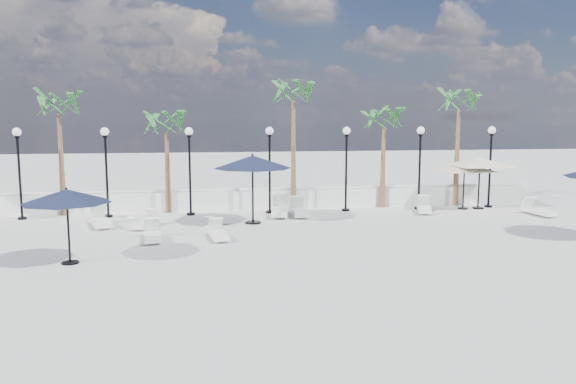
{
  "coord_description": "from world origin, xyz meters",
  "views": [
    {
      "loc": [
        -2.96,
        -18.17,
        4.3
      ],
      "look_at": [
        0.18,
        2.32,
        1.5
      ],
      "focal_mm": 35.0,
      "sensor_mm": 36.0,
      "label": 1
    }
  ],
  "objects": [
    {
      "name": "lounger_2",
      "position": [
        -5.15,
        3.83,
        0.2
      ],
      "size": [
        1.03,
        1.69,
        0.6
      ],
      "rotation": [
        0.0,
        0.0,
        -0.34
      ],
      "color": "silver",
      "rests_on": "ground"
    },
    {
      "name": "lamppost_2",
      "position": [
        -3.5,
        6.5,
        2.49
      ],
      "size": [
        0.36,
        0.36,
        3.84
      ],
      "color": "black",
      "rests_on": "ground"
    },
    {
      "name": "lounger_0",
      "position": [
        -4.73,
        1.46,
        0.22
      ],
      "size": [
        0.75,
        1.77,
        0.64
      ],
      "rotation": [
        0.0,
        0.0,
        0.11
      ],
      "color": "silver",
      "rests_on": "ground"
    },
    {
      "name": "lounger_3",
      "position": [
        0.33,
        5.68,
        0.27
      ],
      "size": [
        1.02,
        2.19,
        0.79
      ],
      "rotation": [
        0.0,
        0.0,
        -0.17
      ],
      "color": "silver",
      "rests_on": "ground"
    },
    {
      "name": "lamppost_5",
      "position": [
        7.0,
        6.5,
        2.49
      ],
      "size": [
        0.36,
        0.36,
        3.84
      ],
      "color": "black",
      "rests_on": "ground"
    },
    {
      "name": "ground",
      "position": [
        0.0,
        0.0,
        0.0
      ],
      "size": [
        100.0,
        100.0,
        0.0
      ],
      "primitive_type": "plane",
      "color": "#AFAEA9",
      "rests_on": "ground"
    },
    {
      "name": "lamppost_6",
      "position": [
        10.5,
        6.5,
        2.49
      ],
      "size": [
        0.36,
        0.36,
        3.84
      ],
      "color": "black",
      "rests_on": "ground"
    },
    {
      "name": "side_table_2",
      "position": [
        9.35,
        6.2,
        0.31
      ],
      "size": [
        0.53,
        0.53,
        0.51
      ],
      "color": "silver",
      "rests_on": "ground"
    },
    {
      "name": "side_table_1",
      "position": [
        -2.69,
        3.73,
        0.26
      ],
      "size": [
        0.45,
        0.45,
        0.43
      ],
      "color": "silver",
      "rests_on": "ground"
    },
    {
      "name": "parasol_cream_sq_a",
      "position": [
        9.07,
        6.2,
        2.11
      ],
      "size": [
        4.65,
        4.65,
        2.28
      ],
      "color": "black",
      "rests_on": "ground"
    },
    {
      "name": "lamppost_3",
      "position": [
        0.0,
        6.5,
        2.49
      ],
      "size": [
        0.36,
        0.36,
        3.84
      ],
      "color": "black",
      "rests_on": "ground"
    },
    {
      "name": "lounger_5",
      "position": [
        1.16,
        5.49,
        0.24
      ],
      "size": [
        0.69,
        1.94,
        0.72
      ],
      "rotation": [
        0.0,
        0.0,
        -0.03
      ],
      "color": "silver",
      "rests_on": "ground"
    },
    {
      "name": "parasol_navy_left",
      "position": [
        -6.87,
        -1.3,
        1.99
      ],
      "size": [
        2.56,
        2.56,
        2.26
      ],
      "color": "black",
      "rests_on": "ground"
    },
    {
      "name": "lounger_1",
      "position": [
        -6.95,
        4.32,
        0.24
      ],
      "size": [
        1.15,
        2.01,
        0.72
      ],
      "rotation": [
        0.0,
        0.0,
        0.3
      ],
      "color": "silver",
      "rests_on": "ground"
    },
    {
      "name": "parasol_navy_mid",
      "position": [
        -0.97,
        4.14,
        2.48
      ],
      "size": [
        3.15,
        3.15,
        2.82
      ],
      "color": "black",
      "rests_on": "ground"
    },
    {
      "name": "parasol_cream_sq_b",
      "position": [
        9.82,
        6.2,
        2.37
      ],
      "size": [
        5.11,
        5.11,
        2.56
      ],
      "color": "black",
      "rests_on": "ground"
    },
    {
      "name": "side_table_0",
      "position": [
        -6.02,
        6.2,
        0.26
      ],
      "size": [
        0.45,
        0.45,
        0.44
      ],
      "color": "silver",
      "rests_on": "ground"
    },
    {
      "name": "palm_3",
      "position": [
        5.5,
        7.3,
        3.95
      ],
      "size": [
        2.6,
        2.6,
        4.9
      ],
      "color": "brown",
      "rests_on": "ground"
    },
    {
      "name": "lamppost_1",
      "position": [
        -7.0,
        6.5,
        2.49
      ],
      "size": [
        0.36,
        0.36,
        3.84
      ],
      "color": "black",
      "rests_on": "ground"
    },
    {
      "name": "palm_1",
      "position": [
        -4.5,
        7.3,
        3.75
      ],
      "size": [
        2.6,
        2.6,
        4.7
      ],
      "color": "brown",
      "rests_on": "ground"
    },
    {
      "name": "palm_4",
      "position": [
        9.2,
        7.3,
        4.73
      ],
      "size": [
        2.6,
        2.6,
        5.7
      ],
      "color": "brown",
      "rests_on": "ground"
    },
    {
      "name": "lounger_4",
      "position": [
        -2.45,
        1.36,
        0.2
      ],
      "size": [
        0.74,
        1.68,
        0.61
      ],
      "rotation": [
        0.0,
        0.0,
        0.13
      ],
      "color": "silver",
      "rests_on": "ground"
    },
    {
      "name": "lamppost_0",
      "position": [
        -10.5,
        6.5,
        2.49
      ],
      "size": [
        0.36,
        0.36,
        3.84
      ],
      "color": "black",
      "rests_on": "ground"
    },
    {
      "name": "palm_0",
      "position": [
        -9.0,
        7.3,
        4.53
      ],
      "size": [
        2.6,
        2.6,
        5.5
      ],
      "color": "brown",
      "rests_on": "ground"
    },
    {
      "name": "lamppost_4",
      "position": [
        3.5,
        6.5,
        2.49
      ],
      "size": [
        0.36,
        0.36,
        3.84
      ],
      "color": "black",
      "rests_on": "ground"
    },
    {
      "name": "lounger_6",
      "position": [
        6.87,
        5.49,
        0.22
      ],
      "size": [
        1.1,
        1.83,
        0.65
      ],
      "rotation": [
        0.0,
        0.0,
        -0.33
      ],
      "color": "silver",
      "rests_on": "ground"
    },
    {
      "name": "lounger_7",
      "position": [
        11.55,
        4.08,
        0.22
      ],
      "size": [
        0.77,
        1.79,
        0.65
      ],
      "rotation": [
        0.0,
        0.0,
        0.12
      ],
      "color": "silver",
      "rests_on": "ground"
    },
    {
      "name": "palm_2",
      "position": [
        1.2,
        7.3,
        5.12
      ],
      "size": [
        2.6,
        2.6,
        6.1
      ],
      "color": "brown",
      "rests_on": "ground"
    },
    {
      "name": "balustrade",
      "position": [
        0.0,
        7.5,
        0.47
      ],
      "size": [
        26.0,
        0.3,
        1.01
      ],
      "color": "white",
      "rests_on": "ground"
    }
  ]
}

